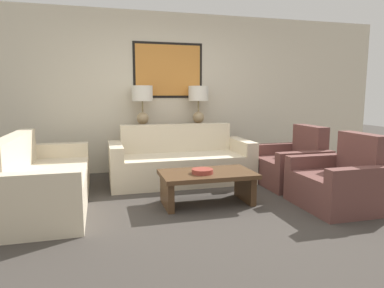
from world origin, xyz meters
name	(u,v)px	position (x,y,z in m)	size (l,w,h in m)	color
ground_plane	(210,212)	(0.00, 0.00, 0.00)	(20.00, 20.00, 0.00)	#3D3833
back_wall	(168,93)	(0.00, 2.35, 1.33)	(8.05, 0.12, 2.65)	beige
console_table	(171,149)	(0.00, 2.09, 0.40)	(1.44, 0.37, 0.79)	brown
table_lamp_left	(142,99)	(-0.47, 2.09, 1.22)	(0.34, 0.34, 0.65)	tan
table_lamp_right	(198,99)	(0.47, 2.09, 1.22)	(0.34, 0.34, 0.65)	tan
couch_by_back_wall	(181,163)	(0.00, 1.41, 0.29)	(2.08, 0.86, 0.84)	beige
couch_by_side	(44,182)	(-1.80, 0.70, 0.29)	(0.86, 2.08, 0.84)	beige
coffee_table	(207,180)	(0.06, 0.30, 0.28)	(1.11, 0.65, 0.39)	#4C331E
decorative_bowl	(202,171)	(-0.01, 0.24, 0.41)	(0.25, 0.25, 0.05)	#93382D
armchair_near_back_wall	(292,166)	(1.51, 0.81, 0.28)	(0.82, 0.91, 0.85)	brown
armchair_near_camera	(340,183)	(1.51, -0.21, 0.28)	(0.82, 0.91, 0.85)	brown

